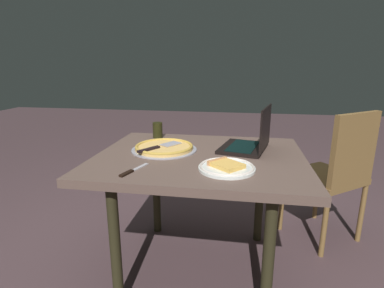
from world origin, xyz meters
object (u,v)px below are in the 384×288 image
object	(u,v)px
pizza_tray	(164,147)
table_knife	(132,171)
chair_near	(335,170)
laptop	(250,141)
pizza_plate	(227,167)
drink_cup	(158,130)
dining_table	(200,168)

from	to	relation	value
pizza_tray	table_knife	bearing A→B (deg)	81.21
table_knife	chair_near	distance (m)	1.37
laptop	table_knife	distance (m)	0.72
pizza_plate	pizza_tray	size ratio (longest dim) A/B	0.71
drink_cup	chair_near	world-z (taller)	chair_near
pizza_plate	chair_near	bearing A→B (deg)	-136.64
pizza_tray	chair_near	distance (m)	1.15
pizza_plate	drink_cup	world-z (taller)	drink_cup
dining_table	drink_cup	size ratio (longest dim) A/B	10.81
dining_table	pizza_plate	world-z (taller)	pizza_plate
table_knife	drink_cup	size ratio (longest dim) A/B	1.91
table_knife	laptop	bearing A→B (deg)	-140.32
laptop	chair_near	world-z (taller)	laptop
pizza_plate	chair_near	size ratio (longest dim) A/B	0.29
pizza_plate	chair_near	distance (m)	0.97
laptop	drink_cup	world-z (taller)	laptop
drink_cup	chair_near	xyz separation A→B (m)	(-1.18, -0.09, -0.25)
pizza_tray	drink_cup	size ratio (longest dim) A/B	3.61
chair_near	laptop	bearing A→B (deg)	27.25
laptop	chair_near	size ratio (longest dim) A/B	0.40
laptop	chair_near	bearing A→B (deg)	-152.75
dining_table	drink_cup	xyz separation A→B (m)	(0.33, -0.34, 0.13)
laptop	pizza_tray	xyz separation A→B (m)	(0.49, 0.08, -0.04)
pizza_plate	drink_cup	distance (m)	0.74
laptop	drink_cup	size ratio (longest dim) A/B	3.48
pizza_tray	chair_near	xyz separation A→B (m)	(-1.06, -0.37, -0.21)
dining_table	laptop	world-z (taller)	laptop
drink_cup	laptop	bearing A→B (deg)	161.71
dining_table	table_knife	distance (m)	0.43
dining_table	table_knife	xyz separation A→B (m)	(0.28, 0.32, 0.08)
dining_table	laptop	xyz separation A→B (m)	(-0.27, -0.14, 0.13)
dining_table	pizza_tray	distance (m)	0.24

